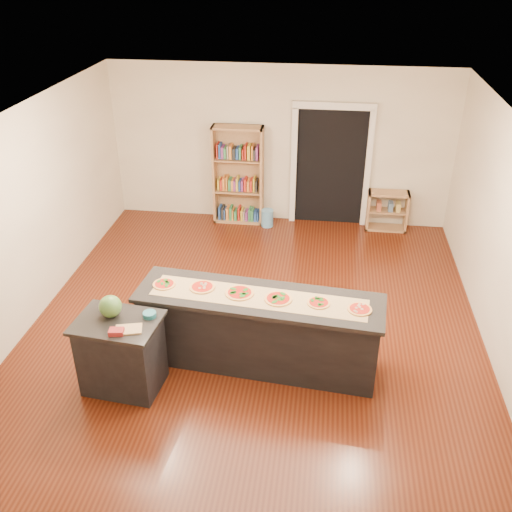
# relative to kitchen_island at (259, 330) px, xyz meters

# --- Properties ---
(room) EXTENTS (6.00, 7.00, 2.80)m
(room) POSITION_rel_kitchen_island_xyz_m (-0.15, 0.68, 0.92)
(room) COLOR #EFE5C9
(room) RESTS_ON ground
(doorway) EXTENTS (1.40, 0.09, 2.21)m
(doorway) POSITION_rel_kitchen_island_xyz_m (0.75, 4.14, 0.72)
(doorway) COLOR black
(doorway) RESTS_ON room
(kitchen_island) EXTENTS (2.90, 0.79, 0.96)m
(kitchen_island) POSITION_rel_kitchen_island_xyz_m (0.00, 0.00, 0.00)
(kitchen_island) COLOR black
(kitchen_island) RESTS_ON ground
(side_counter) EXTENTS (0.93, 0.68, 0.92)m
(side_counter) POSITION_rel_kitchen_island_xyz_m (-1.49, -0.62, -0.02)
(side_counter) COLOR black
(side_counter) RESTS_ON ground
(bookshelf) EXTENTS (0.89, 0.32, 1.78)m
(bookshelf) POSITION_rel_kitchen_island_xyz_m (-0.87, 3.97, 0.41)
(bookshelf) COLOR tan
(bookshelf) RESTS_ON ground
(low_shelf) EXTENTS (0.71, 0.31, 0.71)m
(low_shelf) POSITION_rel_kitchen_island_xyz_m (1.80, 3.97, -0.13)
(low_shelf) COLOR tan
(low_shelf) RESTS_ON ground
(waste_bin) EXTENTS (0.22, 0.22, 0.31)m
(waste_bin) POSITION_rel_kitchen_island_xyz_m (-0.32, 3.81, -0.32)
(waste_bin) COLOR #5A99C9
(waste_bin) RESTS_ON ground
(kraft_paper) EXTENTS (2.55, 0.69, 0.00)m
(kraft_paper) POSITION_rel_kitchen_island_xyz_m (-0.00, -0.02, 0.48)
(kraft_paper) COLOR tan
(kraft_paper) RESTS_ON kitchen_island
(watermelon) EXTENTS (0.25, 0.25, 0.25)m
(watermelon) POSITION_rel_kitchen_island_xyz_m (-1.58, -0.54, 0.56)
(watermelon) COLOR #144214
(watermelon) RESTS_ON side_counter
(cutting_board) EXTENTS (0.32, 0.25, 0.02)m
(cutting_board) POSITION_rel_kitchen_island_xyz_m (-1.31, -0.77, 0.44)
(cutting_board) COLOR tan
(cutting_board) RESTS_ON side_counter
(package_red) EXTENTS (0.17, 0.13, 0.06)m
(package_red) POSITION_rel_kitchen_island_xyz_m (-1.41, -0.85, 0.46)
(package_red) COLOR maroon
(package_red) RESTS_ON side_counter
(package_teal) EXTENTS (0.15, 0.15, 0.06)m
(package_teal) POSITION_rel_kitchen_island_xyz_m (-1.16, -0.50, 0.46)
(package_teal) COLOR #195966
(package_teal) RESTS_ON side_counter
(pizza_a) EXTENTS (0.27, 0.27, 0.02)m
(pizza_a) POSITION_rel_kitchen_island_xyz_m (-1.15, 0.10, 0.49)
(pizza_a) COLOR #DEAA55
(pizza_a) RESTS_ON kitchen_island
(pizza_b) EXTENTS (0.29, 0.29, 0.02)m
(pizza_b) POSITION_rel_kitchen_island_xyz_m (-0.69, 0.10, 0.49)
(pizza_b) COLOR #DEAA55
(pizza_b) RESTS_ON kitchen_island
(pizza_c) EXTENTS (0.33, 0.33, 0.02)m
(pizza_c) POSITION_rel_kitchen_island_xyz_m (-0.23, 0.03, 0.49)
(pizza_c) COLOR #DEAA55
(pizza_c) RESTS_ON kitchen_island
(pizza_d) EXTENTS (0.33, 0.33, 0.02)m
(pizza_d) POSITION_rel_kitchen_island_xyz_m (0.23, -0.04, 0.49)
(pizza_d) COLOR #DEAA55
(pizza_d) RESTS_ON kitchen_island
(pizza_e) EXTENTS (0.27, 0.27, 0.02)m
(pizza_e) POSITION_rel_kitchen_island_xyz_m (0.69, -0.06, 0.49)
(pizza_e) COLOR #DEAA55
(pizza_e) RESTS_ON kitchen_island
(pizza_f) EXTENTS (0.28, 0.28, 0.02)m
(pizza_f) POSITION_rel_kitchen_island_xyz_m (1.15, -0.13, 0.49)
(pizza_f) COLOR #DEAA55
(pizza_f) RESTS_ON kitchen_island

